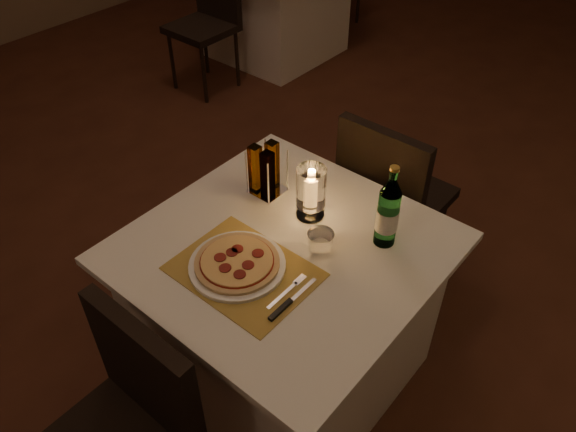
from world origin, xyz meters
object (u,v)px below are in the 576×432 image
Objects in this scene: main_table at (285,313)px; chair_far at (389,190)px; chair_near at (127,422)px; water_bottle at (388,213)px; tumbler at (320,244)px; plate at (237,265)px; pizza at (237,262)px; hurricane_candle at (311,189)px; neighbor_table_left at (275,8)px.

chair_far is at bearing 90.00° from main_table.
water_bottle is (0.25, 0.95, 0.32)m from chair_near.
tumbler is (0.12, 0.76, 0.24)m from chair_near.
pizza is (0.00, -0.00, 0.02)m from plate.
tumbler is 0.44× the size of hurricane_candle.
main_table is at bearing -158.29° from tumbler.
plate reaches higher than main_table.
tumbler is at bearing -125.16° from water_bottle.
plate is 0.53m from water_bottle.
neighbor_table_left is at bearing 124.31° from chair_near.
main_table is 1.11× the size of chair_far.
hurricane_candle reaches higher than main_table.
chair_near and chair_far have the same top height.
neighbor_table_left is at bearing 131.66° from main_table.
tumbler reaches higher than pizza.
neighbor_table_left is (-2.04, 2.53, -0.39)m from pizza.
chair_near is 0.81m from tumbler.
hurricane_candle is (-0.03, 0.18, 0.49)m from main_table.
water_bottle is (0.13, 0.19, 0.08)m from tumbler.
water_bottle is at bearing 43.21° from main_table.
chair_near is 2.81× the size of plate.
neighbor_table_left is at bearing 137.93° from water_bottle.
chair_near reaches higher than plate.
chair_far is at bearing 100.04° from tumbler.
tumbler is 0.22m from hurricane_candle.
main_table is at bearing -90.00° from chair_far.
chair_near is 10.00× the size of tumbler.
water_bottle is at bearing -62.28° from chair_far.
tumbler is at bearing 81.18° from chair_near.
plate is 1.56× the size of hurricane_candle.
main_table is 1.00× the size of neighbor_table_left.
water_bottle reaches higher than chair_near.
main_table is 3.12× the size of plate.
chair_near is at bearing -98.82° from tumbler.
plate is at bearing 95.35° from chair_near.
chair_far is 0.72m from tumbler.
chair_near is at bearing -90.00° from main_table.
pizza is at bearing 95.34° from chair_near.
main_table is 0.74m from chair_near.
tumbler reaches higher than main_table.
plate is 0.28m from tumbler.
tumbler is (0.12, -0.67, 0.24)m from chair_far.
pizza is 3.27m from neighbor_table_left.
tumbler is at bearing -79.96° from chair_far.
chair_near reaches higher than tumbler.
plate is 1.14× the size of pizza.
chair_far is (-0.00, 0.71, 0.18)m from main_table.
plate is 3.56× the size of tumbler.
tumbler is at bearing -42.40° from hurricane_candle.
tumbler is (0.12, 0.05, 0.41)m from main_table.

